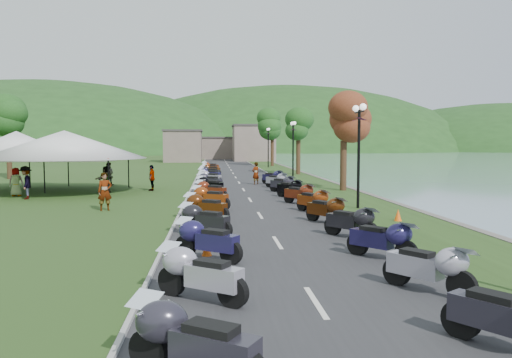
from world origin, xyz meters
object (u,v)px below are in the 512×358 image
object	(u,v)px
pedestrian_a	(105,211)
vendor_tent_main	(65,162)
pedestrian_c	(26,199)
pedestrian_b	(109,185)

from	to	relation	value
pedestrian_a	vendor_tent_main	bearing A→B (deg)	95.63
vendor_tent_main	pedestrian_a	size ratio (longest dim) A/B	3.80
vendor_tent_main	pedestrian_a	bearing A→B (deg)	-63.98
vendor_tent_main	pedestrian_a	world-z (taller)	vendor_tent_main
vendor_tent_main	pedestrian_c	xyz separation A→B (m)	(-1.12, -3.77, -2.00)
pedestrian_a	pedestrian_b	bearing A→B (deg)	80.55
vendor_tent_main	pedestrian_a	xyz separation A→B (m)	(4.39, -8.99, -2.00)
pedestrian_a	pedestrian_c	xyz separation A→B (m)	(-5.51, 5.22, 0.00)
pedestrian_c	pedestrian_b	bearing A→B (deg)	144.19
vendor_tent_main	pedestrian_c	distance (m)	4.42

